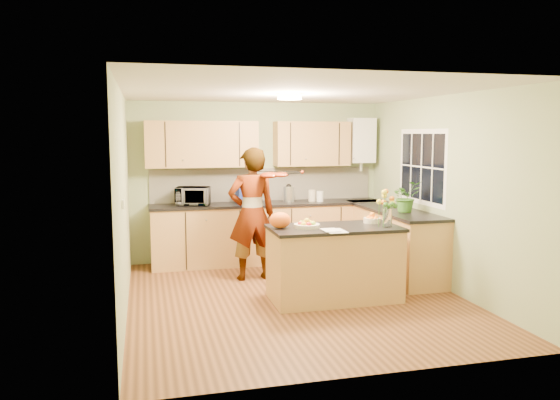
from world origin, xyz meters
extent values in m
plane|color=#532F17|center=(0.00, 0.00, 0.00)|extent=(4.50, 4.50, 0.00)
cube|color=silver|center=(0.00, 0.00, 2.50)|extent=(4.00, 4.50, 0.02)
cube|color=#9AAF7D|center=(0.00, 2.25, 1.25)|extent=(4.00, 0.02, 2.50)
cube|color=#9AAF7D|center=(0.00, -2.25, 1.25)|extent=(4.00, 0.02, 2.50)
cube|color=#9AAF7D|center=(-2.00, 0.00, 1.25)|extent=(0.02, 4.50, 2.50)
cube|color=#9AAF7D|center=(2.00, 0.00, 1.25)|extent=(0.02, 4.50, 2.50)
cube|color=tan|center=(0.10, 1.95, 0.45)|extent=(3.60, 0.60, 0.90)
cube|color=black|center=(0.10, 1.94, 0.92)|extent=(3.64, 0.62, 0.04)
cube|color=tan|center=(1.70, 0.85, 0.45)|extent=(0.60, 2.20, 0.90)
cube|color=black|center=(1.69, 0.85, 0.92)|extent=(0.62, 2.24, 0.04)
cube|color=#EEE4CE|center=(0.10, 2.23, 1.20)|extent=(3.60, 0.02, 0.52)
cube|color=tan|center=(-0.90, 2.08, 1.85)|extent=(1.70, 0.34, 0.70)
cube|color=tan|center=(0.85, 2.08, 1.85)|extent=(1.20, 0.34, 0.70)
cube|color=white|center=(1.70, 2.09, 1.90)|extent=(0.40, 0.30, 0.72)
cylinder|color=silver|center=(1.70, 2.09, 1.50)|extent=(0.06, 0.06, 0.20)
cube|color=white|center=(1.99, 0.60, 1.55)|extent=(0.01, 1.30, 1.05)
cube|color=black|center=(1.99, 0.60, 1.55)|extent=(0.01, 1.18, 0.92)
cube|color=white|center=(-1.99, -0.60, 1.30)|extent=(0.02, 0.09, 0.09)
cylinder|color=#FFEABF|center=(0.00, 0.30, 2.46)|extent=(0.30, 0.30, 0.06)
cylinder|color=white|center=(0.00, 0.30, 2.49)|extent=(0.10, 0.10, 0.02)
cube|color=tan|center=(0.44, -0.17, 0.43)|extent=(1.53, 0.76, 0.86)
cube|color=black|center=(0.44, -0.17, 0.88)|extent=(1.57, 0.80, 0.04)
cylinder|color=beige|center=(0.09, -0.17, 0.92)|extent=(0.31, 0.31, 0.05)
cylinder|color=beige|center=(0.99, -0.02, 0.93)|extent=(0.21, 0.21, 0.06)
cylinder|color=silver|center=(1.04, -0.35, 1.01)|extent=(0.11, 0.11, 0.22)
ellipsoid|color=#EC5C13|center=(-0.23, -0.12, 0.99)|extent=(0.31, 0.28, 0.19)
cube|color=silver|center=(0.34, -0.47, 0.90)|extent=(0.22, 0.30, 0.01)
imported|color=tan|center=(-0.35, 0.99, 0.91)|extent=(0.69, 0.48, 1.83)
imported|color=white|center=(-1.06, 1.96, 1.08)|extent=(0.56, 0.45, 0.27)
cube|color=navy|center=(-0.24, 1.96, 1.06)|extent=(0.32, 0.25, 0.24)
cylinder|color=silver|center=(0.44, 1.97, 1.06)|extent=(0.18, 0.18, 0.24)
sphere|color=black|center=(0.44, 1.97, 1.23)|extent=(0.09, 0.09, 0.09)
cylinder|color=beige|center=(0.82, 1.96, 1.03)|extent=(0.15, 0.15, 0.18)
cylinder|color=white|center=(0.94, 1.90, 1.02)|extent=(0.11, 0.11, 0.16)
imported|color=#387125|center=(1.70, 0.48, 1.16)|extent=(0.42, 0.37, 0.43)
camera|label=1|loc=(-1.77, -6.28, 2.01)|focal=35.00mm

